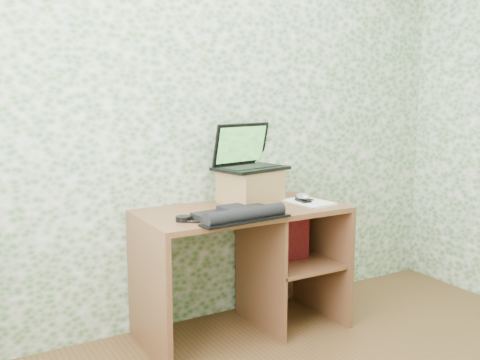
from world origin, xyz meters
TOP-DOWN VIEW (x-y plane):
  - wall_back at (0.00, 1.75)m, footprint 3.50×0.00m
  - desk at (0.08, 1.47)m, footprint 1.20×0.60m
  - riser at (0.14, 1.58)m, footprint 0.38×0.34m
  - laptop at (0.14, 1.63)m, footprint 0.47×0.38m
  - keyboard at (-0.14, 1.23)m, footprint 0.53×0.30m
  - headphones at (-0.35, 1.32)m, footprint 0.23×0.16m
  - notepad at (0.42, 1.37)m, footprint 0.24×0.31m
  - mouse at (0.39, 1.38)m, footprint 0.08×0.12m
  - pen at (0.44, 1.44)m, footprint 0.05×0.13m
  - red_box at (0.33, 1.44)m, footprint 0.25×0.09m

SIDE VIEW (x-z plane):
  - desk at x=0.08m, z-range 0.11..0.86m
  - red_box at x=0.33m, z-range 0.39..0.69m
  - notepad at x=0.42m, z-range 0.75..0.76m
  - headphones at x=-0.35m, z-range 0.75..0.77m
  - pen at x=0.44m, z-range 0.76..0.77m
  - keyboard at x=-0.14m, z-range 0.74..0.81m
  - mouse at x=0.39m, z-range 0.76..0.80m
  - riser at x=0.14m, z-range 0.75..0.95m
  - laptop at x=0.14m, z-range 0.87..1.15m
  - wall_back at x=0.00m, z-range -0.45..3.05m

